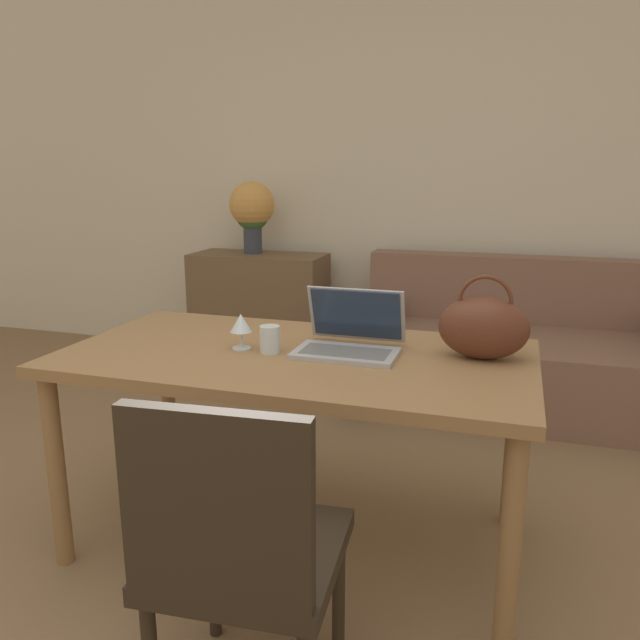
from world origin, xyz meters
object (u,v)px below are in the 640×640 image
(chair, at_px, (239,547))
(handbag, at_px, (484,327))
(laptop, at_px, (351,334))
(drinking_glass, at_px, (270,339))
(couch, at_px, (515,356))
(wine_glass, at_px, (241,325))
(flower_vase, at_px, (252,209))

(chair, relative_size, handbag, 2.97)
(chair, height_order, handbag, handbag)
(laptop, bearing_deg, chair, -92.89)
(chair, bearing_deg, drinking_glass, 101.89)
(chair, xyz_separation_m, drinking_glass, (-0.21, 0.74, 0.29))
(chair, xyz_separation_m, handbag, (0.48, 0.88, 0.35))
(couch, height_order, drinking_glass, drinking_glass)
(drinking_glass, bearing_deg, wine_glass, 175.25)
(handbag, bearing_deg, chair, -118.67)
(couch, relative_size, laptop, 5.35)
(wine_glass, bearing_deg, laptop, 14.76)
(laptop, xyz_separation_m, flower_vase, (-1.18, 1.89, 0.29))
(couch, bearing_deg, laptop, -108.91)
(laptop, bearing_deg, wine_glass, -165.24)
(chair, relative_size, laptop, 2.54)
(laptop, relative_size, handbag, 1.17)
(wine_glass, distance_m, handbag, 0.82)
(chair, bearing_deg, laptop, 82.76)
(wine_glass, xyz_separation_m, handbag, (0.81, 0.14, 0.02))
(drinking_glass, distance_m, flower_vase, 2.22)
(drinking_glass, distance_m, wine_glass, 0.12)
(couch, bearing_deg, wine_glass, -118.12)
(drinking_glass, bearing_deg, flower_vase, 114.94)
(laptop, relative_size, drinking_glass, 3.71)
(couch, xyz_separation_m, wine_glass, (-0.93, -1.74, 0.54))
(laptop, distance_m, flower_vase, 2.24)
(drinking_glass, bearing_deg, handbag, 11.73)
(wine_glass, bearing_deg, chair, -66.46)
(chair, bearing_deg, flower_vase, 108.34)
(couch, xyz_separation_m, handbag, (-0.12, -1.61, 0.56))
(chair, relative_size, couch, 0.47)
(couch, height_order, laptop, laptop)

